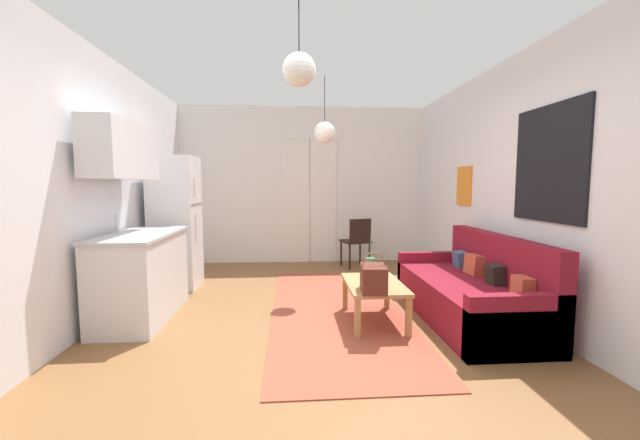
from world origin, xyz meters
TOP-DOWN VIEW (x-y plane):
  - ground_plane at (0.00, 0.00)m, footprint 4.82×7.59m
  - wall_back at (0.00, 3.54)m, footprint 4.42×0.13m
  - wall_right at (2.16, 0.01)m, footprint 0.12×7.19m
  - wall_left at (-2.16, 0.00)m, footprint 0.12×7.19m
  - area_rug at (0.28, 0.84)m, footprint 1.39×3.47m
  - couch at (1.64, 0.46)m, footprint 0.85×1.94m
  - coffee_table at (0.61, 0.44)m, footprint 0.55×0.87m
  - bamboo_vase at (0.61, 0.66)m, footprint 0.10×0.10m
  - handbag at (0.53, 0.15)m, footprint 0.25×0.35m
  - refrigerator at (-1.74, 1.94)m, footprint 0.59×0.62m
  - kitchen_counter at (-1.79, 0.76)m, footprint 0.61×1.30m
  - accent_chair at (0.87, 2.95)m, footprint 0.52×0.50m
  - pendant_lamp_near at (-0.15, -0.63)m, footprint 0.22×0.22m
  - pendant_lamp_far at (0.21, 1.63)m, footprint 0.27×0.27m

SIDE VIEW (x-z plane):
  - ground_plane at x=0.00m, z-range -0.10..0.00m
  - area_rug at x=0.28m, z-range 0.00..0.01m
  - couch at x=1.64m, z-range -0.16..0.70m
  - coffee_table at x=0.61m, z-range 0.15..0.56m
  - accent_chair at x=0.87m, z-range 0.06..0.88m
  - bamboo_vase at x=0.61m, z-range 0.30..0.72m
  - handbag at x=0.53m, z-range 0.35..0.71m
  - kitchen_counter at x=-1.79m, z-range -0.25..1.74m
  - refrigerator at x=-1.74m, z-range 0.00..1.75m
  - wall_back at x=0.00m, z-range -0.01..2.71m
  - wall_left at x=-2.16m, z-range 0.00..2.72m
  - wall_right at x=2.16m, z-range 0.00..2.73m
  - pendant_lamp_far at x=0.21m, z-range 1.62..2.44m
  - pendant_lamp_near at x=-0.15m, z-range 1.78..2.48m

